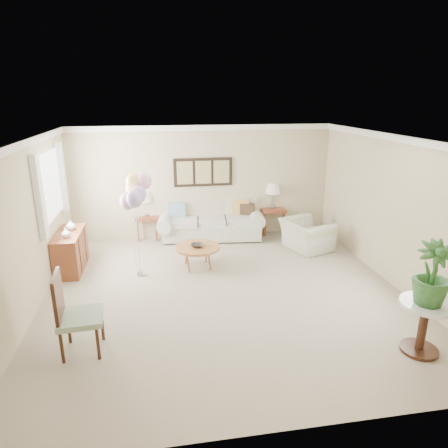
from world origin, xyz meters
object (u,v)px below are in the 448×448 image
Objects in this scene: coffee_table at (198,248)px; armchair at (307,235)px; balloon_cluster at (135,191)px; accent_chair at (73,312)px; sofa at (211,222)px.

armchair is (2.45, 0.60, -0.08)m from coffee_table.
coffee_table is 1.63m from balloon_cluster.
armchair is 0.51× the size of balloon_cluster.
accent_chair is 2.61m from balloon_cluster.
balloon_cluster reaches higher than sofa.
armchair is (1.95, -1.12, -0.04)m from sofa.
accent_chair reaches higher than coffee_table.
coffee_table is 0.45× the size of balloon_cluster.
armchair is at bearing -29.81° from sofa.
balloon_cluster reaches higher than coffee_table.
balloon_cluster reaches higher than armchair.
accent_chair reaches higher than sofa.
sofa is 4.77m from accent_chair.
coffee_table is 0.78× the size of accent_chair.
armchair is 5.27m from accent_chair.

